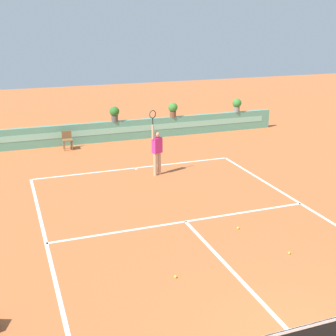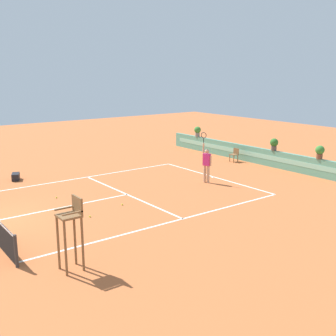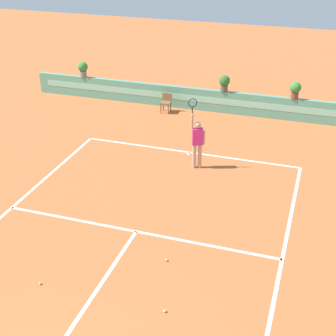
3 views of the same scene
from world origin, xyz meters
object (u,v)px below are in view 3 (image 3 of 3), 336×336
tennis_player (197,140)px  potted_plant_far_left (83,68)px  ball_kid_chair (166,102)px  potted_plant_right (295,89)px  tennis_ball_mid_court (40,283)px  tennis_ball_by_sideline (167,260)px  tennis_ball_near_baseline (165,311)px  potted_plant_centre (224,82)px

tennis_player → potted_plant_far_left: size_ratio=3.57×
ball_kid_chair → potted_plant_right: size_ratio=1.17×
tennis_ball_mid_court → tennis_ball_by_sideline: size_ratio=1.00×
tennis_ball_near_baseline → tennis_ball_mid_court: (-3.20, -0.06, 0.00)m
ball_kid_chair → tennis_ball_mid_court: size_ratio=12.50×
ball_kid_chair → tennis_player: 5.62m
tennis_player → potted_plant_centre: 5.62m
tennis_player → potted_plant_far_left: 9.13m
tennis_ball_mid_court → potted_plant_centre: bearing=82.5°
potted_plant_right → potted_plant_centre: (-3.06, 0.00, 0.00)m
potted_plant_far_left → tennis_player: bearing=-37.9°
tennis_ball_mid_court → potted_plant_right: (4.76, 12.83, 1.38)m
tennis_player → tennis_ball_mid_court: bearing=-105.4°
potted_plant_right → tennis_player: bearing=-116.2°
tennis_ball_by_sideline → potted_plant_right: bearing=79.2°
ball_kid_chair → potted_plant_centre: size_ratio=1.17×
tennis_ball_by_sideline → potted_plant_far_left: bearing=125.6°
tennis_player → potted_plant_right: size_ratio=3.57×
tennis_ball_near_baseline → tennis_ball_by_sideline: same height
tennis_player → potted_plant_right: 6.26m
tennis_ball_mid_court → tennis_ball_by_sideline: bearing=34.7°
ball_kid_chair → tennis_ball_by_sideline: 10.82m
ball_kid_chair → tennis_ball_near_baseline: (3.96, -12.04, -0.44)m
tennis_ball_mid_court → ball_kid_chair: bearing=93.6°
tennis_ball_mid_court → potted_plant_far_left: (-5.20, 12.83, 1.38)m
ball_kid_chair → potted_plant_far_left: bearing=170.7°
potted_plant_far_left → tennis_ball_mid_court: bearing=-67.9°
ball_kid_chair → tennis_ball_mid_court: 12.13m
tennis_ball_near_baseline → tennis_ball_mid_court: size_ratio=1.00×
tennis_ball_mid_court → tennis_ball_by_sideline: same height
potted_plant_right → potted_plant_centre: same height
ball_kid_chair → potted_plant_right: potted_plant_right is taller
potted_plant_far_left → potted_plant_centre: same height
potted_plant_centre → tennis_ball_mid_court: bearing=-97.5°
tennis_ball_mid_court → potted_plant_centre: (1.70, 12.83, 1.38)m
ball_kid_chair → tennis_player: tennis_player is taller
tennis_player → tennis_ball_near_baseline: bearing=-80.4°
tennis_ball_mid_court → tennis_ball_near_baseline: bearing=1.1°
ball_kid_chair → tennis_ball_mid_court: bearing=-86.4°
ball_kid_chair → tennis_player: (2.75, -4.87, 0.57)m
tennis_player → ball_kid_chair: bearing=119.4°
ball_kid_chair → potted_plant_far_left: 4.60m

